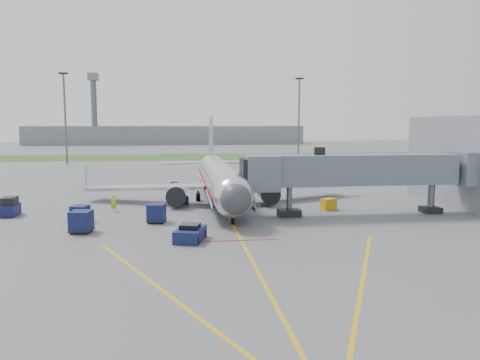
{
  "coord_description": "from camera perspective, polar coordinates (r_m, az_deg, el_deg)",
  "views": [
    {
      "loc": [
        -4.74,
        -39.75,
        9.21
      ],
      "look_at": [
        1.62,
        9.23,
        3.2
      ],
      "focal_mm": 35.0,
      "sensor_mm": 36.0,
      "label": 1
    }
  ],
  "objects": [
    {
      "name": "airliner",
      "position": [
        55.59,
        -2.45,
        0.15
      ],
      "size": [
        32.1,
        35.67,
        10.25
      ],
      "color": "silver",
      "rests_on": "ground"
    },
    {
      "name": "jet_bridge",
      "position": [
        48.32,
        14.0,
        1.1
      ],
      "size": [
        25.3,
        4.0,
        6.9
      ],
      "color": "slate",
      "rests_on": "ground"
    },
    {
      "name": "baggage_cart_c",
      "position": [
        44.31,
        -10.14,
        -4.0
      ],
      "size": [
        1.87,
        1.87,
        1.74
      ],
      "color": "#0C1138",
      "rests_on": "ground"
    },
    {
      "name": "light_mast_right",
      "position": [
        118.55,
        7.19,
        7.64
      ],
      "size": [
        2.0,
        0.44,
        20.4
      ],
      "color": "#595B60",
      "rests_on": "ground"
    },
    {
      "name": "light_mast_left",
      "position": [
        112.63,
        -20.54,
        7.3
      ],
      "size": [
        2.0,
        0.44,
        20.4
      ],
      "color": "#595B60",
      "rests_on": "ground"
    },
    {
      "name": "ramp_worker",
      "position": [
        50.65,
        -15.11,
        -2.76
      ],
      "size": [
        0.76,
        0.64,
        1.77
      ],
      "primitive_type": "imported",
      "rotation": [
        0.0,
        0.0,
        0.39
      ],
      "color": "#BED018",
      "rests_on": "ground"
    },
    {
      "name": "ground_power_cart",
      "position": [
        51.03,
        10.75,
        -2.92
      ],
      "size": [
        1.72,
        1.39,
        1.19
      ],
      "color": "gold",
      "rests_on": "ground"
    },
    {
      "name": "baggage_cart_a",
      "position": [
        41.86,
        -18.79,
        -4.83
      ],
      "size": [
        1.98,
        1.98,
        1.85
      ],
      "color": "#0C1138",
      "rests_on": "ground"
    },
    {
      "name": "apron_markings",
      "position": [
        33.97,
        0.91,
        -8.79
      ],
      "size": [
        21.52,
        50.0,
        0.01
      ],
      "color": "gold",
      "rests_on": "ground"
    },
    {
      "name": "pushback_tug",
      "position": [
        37.28,
        -6.1,
        -6.51
      ],
      "size": [
        2.8,
        3.66,
        1.35
      ],
      "color": "#0C1138",
      "rests_on": "ground"
    },
    {
      "name": "baggage_tug",
      "position": [
        52.2,
        -26.24,
        -3.02
      ],
      "size": [
        1.49,
        2.74,
        1.89
      ],
      "color": "#0C1138",
      "rests_on": "ground"
    },
    {
      "name": "belt_loader",
      "position": [
        55.22,
        -7.47,
        -2.16
      ],
      "size": [
        2.23,
        4.54,
        2.14
      ],
      "color": "#0C1138",
      "rests_on": "ground"
    },
    {
      "name": "baggage_cart_b",
      "position": [
        46.23,
        -18.91,
        -3.92
      ],
      "size": [
        1.82,
        1.82,
        1.57
      ],
      "color": "#0C1138",
      "rests_on": "ground"
    },
    {
      "name": "distant_terminal",
      "position": [
        209.88,
        -8.88,
        5.43
      ],
      "size": [
        120.0,
        14.0,
        8.0
      ],
      "primitive_type": "cube",
      "color": "slate",
      "rests_on": "ground"
    },
    {
      "name": "control_tower",
      "position": [
        207.92,
        -17.37,
        8.86
      ],
      "size": [
        4.0,
        4.0,
        30.0
      ],
      "color": "#595B60",
      "rests_on": "ground"
    },
    {
      "name": "ground",
      "position": [
        41.08,
        -0.59,
        -6.02
      ],
      "size": [
        400.0,
        400.0,
        0.0
      ],
      "primitive_type": "plane",
      "color": "#565659",
      "rests_on": "ground"
    },
    {
      "name": "grass_strip",
      "position": [
        130.16,
        -5.3,
        2.85
      ],
      "size": [
        300.0,
        25.0,
        0.01
      ],
      "primitive_type": "cube",
      "color": "#2D4C1E",
      "rests_on": "ground"
    }
  ]
}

